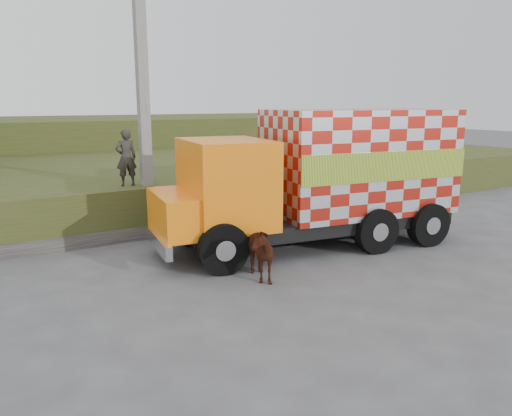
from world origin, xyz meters
TOP-DOWN VIEW (x-y plane):
  - ground at (0.00, 0.00)m, footprint 120.00×120.00m
  - embankment at (0.00, 10.00)m, footprint 40.00×12.00m
  - embankment_far at (0.00, 22.00)m, footprint 40.00×12.00m
  - retaining_strip at (-2.00, 4.20)m, footprint 16.00×0.50m
  - utility_pole at (-1.00, 4.60)m, footprint 1.20×0.30m
  - cargo_truck at (2.78, 0.96)m, footprint 8.68×3.95m
  - cow at (-0.27, -0.47)m, footprint 0.99×1.63m
  - pedestrian at (-1.53, 4.80)m, footprint 0.63×0.44m

SIDE VIEW (x-z plane):
  - ground at x=0.00m, z-range 0.00..0.00m
  - retaining_strip at x=-2.00m, z-range 0.00..0.40m
  - cow at x=-0.27m, z-range 0.00..1.29m
  - embankment at x=0.00m, z-range 0.00..1.50m
  - embankment_far at x=0.00m, z-range 0.00..3.00m
  - cargo_truck at x=2.78m, z-range 0.06..3.80m
  - pedestrian at x=-1.53m, z-range 1.50..3.18m
  - utility_pole at x=-1.00m, z-range 0.08..8.07m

